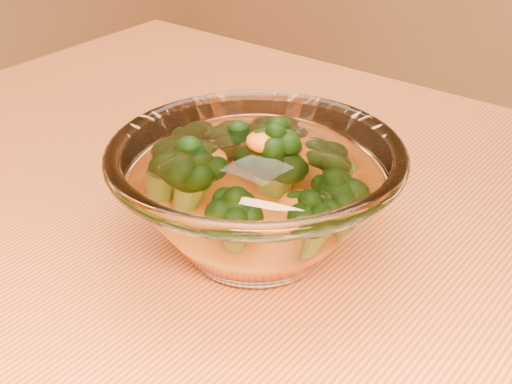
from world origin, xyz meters
TOP-DOWN VIEW (x-y plane):
  - table at (0.00, 0.00)m, footprint 1.20×0.80m
  - glass_bowl at (-0.06, -0.03)m, footprint 0.23×0.23m
  - cheese_sauce at (-0.06, -0.03)m, footprint 0.12×0.12m
  - broccoli_heap at (-0.07, -0.02)m, footprint 0.17×0.15m

SIDE VIEW (x-z plane):
  - table at x=0.00m, z-range 0.28..1.03m
  - cheese_sauce at x=-0.06m, z-range 0.76..0.80m
  - glass_bowl at x=-0.06m, z-range 0.75..0.86m
  - broccoli_heap at x=-0.07m, z-range 0.78..0.86m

